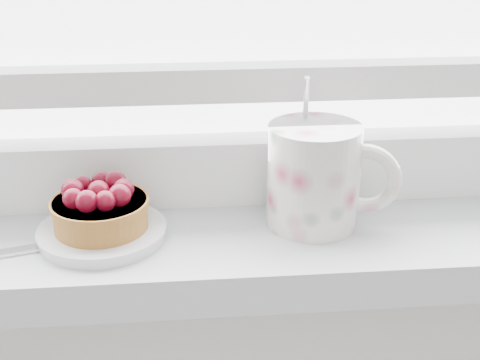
{
  "coord_description": "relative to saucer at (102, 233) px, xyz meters",
  "views": [
    {
      "loc": [
        -0.01,
        1.3,
        1.25
      ],
      "look_at": [
        0.05,
        1.88,
        1.0
      ],
      "focal_mm": 50.0,
      "sensor_mm": 36.0,
      "label": 1
    }
  ],
  "objects": [
    {
      "name": "saucer",
      "position": [
        0.0,
        0.0,
        0.0
      ],
      "size": [
        0.12,
        0.12,
        0.01
      ],
      "primitive_type": "cylinder",
      "color": "silver",
      "rests_on": "windowsill"
    },
    {
      "name": "raspberry_tart",
      "position": [
        0.0,
        0.0,
        0.03
      ],
      "size": [
        0.09,
        0.09,
        0.05
      ],
      "color": "brown",
      "rests_on": "saucer"
    },
    {
      "name": "floral_mug",
      "position": [
        0.21,
        0.01,
        0.05
      ],
      "size": [
        0.14,
        0.12,
        0.15
      ],
      "color": "silver",
      "rests_on": "windowsill"
    },
    {
      "name": "fork",
      "position": [
        -0.07,
        -0.02,
        -0.0
      ],
      "size": [
        0.22,
        0.08,
        0.0
      ],
      "color": "silver",
      "rests_on": "windowsill"
    }
  ]
}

